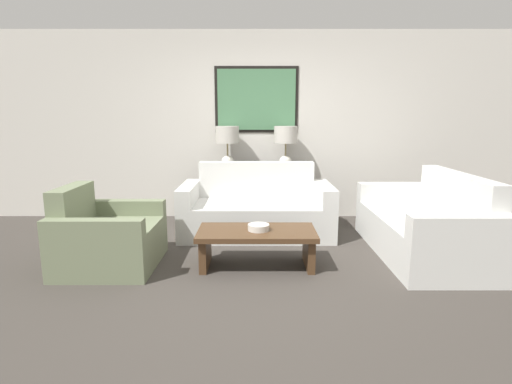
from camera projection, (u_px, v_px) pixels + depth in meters
name	position (u px, v px, depth m)	size (l,w,h in m)	color
ground_plane	(256.00, 276.00, 3.75)	(20.00, 20.00, 0.00)	#3D3833
back_wall	(256.00, 126.00, 5.77)	(7.92, 0.12, 2.65)	beige
console_table	(256.00, 195.00, 5.68)	(1.23, 0.40, 0.73)	black
table_lamp_left	(227.00, 140.00, 5.53)	(0.32, 0.32, 0.61)	silver
table_lamp_right	(285.00, 140.00, 5.53)	(0.32, 0.32, 0.61)	silver
couch_by_back_wall	(256.00, 211.00, 5.05)	(1.87, 0.92, 0.88)	silver
couch_by_side	(424.00, 227.00, 4.29)	(0.92, 1.87, 0.88)	silver
coffee_table	(256.00, 240.00, 3.93)	(1.16, 0.58, 0.37)	#4C331E
decorative_bowl	(258.00, 227.00, 3.90)	(0.21, 0.21, 0.06)	beige
armchair_near_back_wall	(107.00, 239.00, 3.95)	(0.90, 0.96, 0.81)	#707A5B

